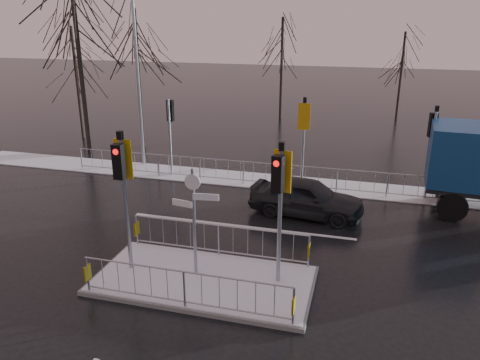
# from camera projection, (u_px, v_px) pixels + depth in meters

# --- Properties ---
(ground) EXTENTS (120.00, 120.00, 0.00)m
(ground) POSITION_uv_depth(u_px,v_px,m) (204.00, 282.00, 12.94)
(ground) COLOR black
(ground) RESTS_ON ground
(snow_verge) EXTENTS (30.00, 2.00, 0.04)m
(snow_verge) POSITION_uv_depth(u_px,v_px,m) (268.00, 181.00, 20.76)
(snow_verge) COLOR white
(snow_verge) RESTS_ON ground
(lane_markings) EXTENTS (8.00, 11.38, 0.01)m
(lane_markings) POSITION_uv_depth(u_px,v_px,m) (200.00, 289.00, 12.64)
(lane_markings) COLOR silver
(lane_markings) RESTS_ON ground
(traffic_island) EXTENTS (6.00, 3.04, 4.15)m
(traffic_island) POSITION_uv_depth(u_px,v_px,m) (203.00, 270.00, 12.83)
(traffic_island) COLOR slate
(traffic_island) RESTS_ON ground
(far_kerb_fixtures) EXTENTS (18.00, 0.65, 3.83)m
(far_kerb_fixtures) POSITION_uv_depth(u_px,v_px,m) (273.00, 164.00, 19.89)
(far_kerb_fixtures) COLOR #9398A1
(far_kerb_fixtures) RESTS_ON ground
(car_far_lane) EXTENTS (4.34, 2.20, 1.41)m
(car_far_lane) POSITION_uv_depth(u_px,v_px,m) (306.00, 197.00, 17.10)
(car_far_lane) COLOR black
(car_far_lane) RESTS_ON ground
(tree_near_a) EXTENTS (4.75, 4.75, 8.97)m
(tree_near_a) POSITION_uv_depth(u_px,v_px,m) (77.00, 34.00, 23.53)
(tree_near_a) COLOR black
(tree_near_a) RESTS_ON ground
(tree_near_b) EXTENTS (4.00, 4.00, 7.55)m
(tree_near_b) POSITION_uv_depth(u_px,v_px,m) (137.00, 52.00, 24.60)
(tree_near_b) COLOR black
(tree_near_b) RESTS_ON ground
(tree_near_c) EXTENTS (3.50, 3.50, 6.61)m
(tree_near_c) POSITION_uv_depth(u_px,v_px,m) (75.00, 61.00, 26.84)
(tree_near_c) COLOR black
(tree_near_c) RESTS_ON ground
(tree_far_a) EXTENTS (3.75, 3.75, 7.08)m
(tree_far_a) POSITION_uv_depth(u_px,v_px,m) (282.00, 49.00, 31.85)
(tree_far_a) COLOR black
(tree_far_a) RESTS_ON ground
(tree_far_b) EXTENTS (3.25, 3.25, 6.14)m
(tree_far_b) POSITION_uv_depth(u_px,v_px,m) (403.00, 59.00, 31.90)
(tree_far_b) COLOR black
(tree_far_b) RESTS_ON ground
(street_lamp_left) EXTENTS (1.25, 0.18, 8.20)m
(street_lamp_left) POSITION_uv_depth(u_px,v_px,m) (139.00, 72.00, 21.69)
(street_lamp_left) COLOR #9398A1
(street_lamp_left) RESTS_ON ground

